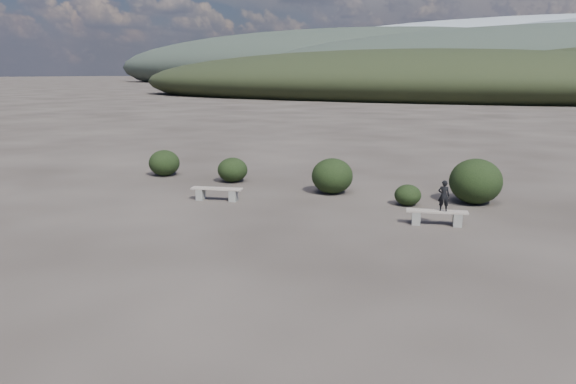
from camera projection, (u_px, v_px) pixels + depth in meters
The scene contains 10 objects.
ground at pixel (235, 265), 13.44m from camera, with size 1200.00×1200.00×0.00m, color #2C2622.
bench_left at pixel (217, 193), 20.21m from camera, with size 1.88×0.92×0.46m.
bench_right at pixel (437, 216), 16.92m from camera, with size 1.85×0.89×0.45m.
seated_person at pixel (444, 196), 16.75m from camera, with size 0.34×0.23×0.94m, color black.
shrub_a at pixel (233, 170), 23.61m from camera, with size 1.26×1.26×1.03m, color black.
shrub_b at pixel (332, 176), 21.34m from camera, with size 1.57×1.57×1.35m, color black.
shrub_c at pixel (408, 195), 19.45m from camera, with size 0.92×0.92×0.73m, color black.
shrub_d at pixel (476, 181), 19.65m from camera, with size 1.82×1.82×1.59m, color black.
shrub_f at pixel (164, 163), 25.04m from camera, with size 1.36×1.36×1.15m, color black.
mountain_ridges at pixel (563, 61), 307.53m from camera, with size 500.00×400.00×56.00m.
Camera 1 is at (7.12, -10.69, 4.52)m, focal length 35.00 mm.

